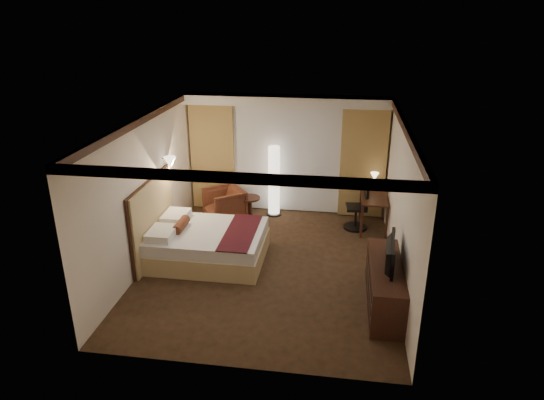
# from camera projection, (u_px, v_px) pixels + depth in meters

# --- Properties ---
(floor) EXTENTS (4.50, 5.50, 0.01)m
(floor) POSITION_uv_depth(u_px,v_px,m) (269.00, 266.00, 8.93)
(floor) COLOR black
(floor) RESTS_ON ground
(ceiling) EXTENTS (4.50, 5.50, 0.01)m
(ceiling) POSITION_uv_depth(u_px,v_px,m) (268.00, 121.00, 7.94)
(ceiling) COLOR white
(ceiling) RESTS_ON back_wall
(back_wall) EXTENTS (4.50, 0.02, 2.70)m
(back_wall) POSITION_uv_depth(u_px,v_px,m) (287.00, 154.00, 10.96)
(back_wall) COLOR white
(back_wall) RESTS_ON floor
(left_wall) EXTENTS (0.02, 5.50, 2.70)m
(left_wall) POSITION_uv_depth(u_px,v_px,m) (146.00, 191.00, 8.74)
(left_wall) COLOR white
(left_wall) RESTS_ON floor
(right_wall) EXTENTS (0.02, 5.50, 2.70)m
(right_wall) POSITION_uv_depth(u_px,v_px,m) (401.00, 205.00, 8.13)
(right_wall) COLOR white
(right_wall) RESTS_ON floor
(crown_molding) EXTENTS (4.50, 5.50, 0.12)m
(crown_molding) POSITION_uv_depth(u_px,v_px,m) (268.00, 125.00, 7.96)
(crown_molding) COLOR black
(crown_molding) RESTS_ON ceiling
(soffit) EXTENTS (4.50, 0.50, 0.20)m
(soffit) POSITION_uv_depth(u_px,v_px,m) (286.00, 101.00, 10.27)
(soffit) COLOR white
(soffit) RESTS_ON ceiling
(curtain_sheer) EXTENTS (2.48, 0.04, 2.45)m
(curtain_sheer) POSITION_uv_depth(u_px,v_px,m) (287.00, 159.00, 10.93)
(curtain_sheer) COLOR silver
(curtain_sheer) RESTS_ON back_wall
(curtain_left_drape) EXTENTS (1.00, 0.14, 2.45)m
(curtain_left_drape) POSITION_uv_depth(u_px,v_px,m) (213.00, 157.00, 11.10)
(curtain_left_drape) COLOR tan
(curtain_left_drape) RESTS_ON back_wall
(curtain_right_drape) EXTENTS (1.00, 0.14, 2.45)m
(curtain_right_drape) POSITION_uv_depth(u_px,v_px,m) (363.00, 163.00, 10.64)
(curtain_right_drape) COLOR tan
(curtain_right_drape) RESTS_ON back_wall
(wall_sconce) EXTENTS (0.24, 0.24, 0.24)m
(wall_sconce) POSITION_uv_depth(u_px,v_px,m) (170.00, 162.00, 9.45)
(wall_sconce) COLOR white
(wall_sconce) RESTS_ON left_wall
(bed) EXTENTS (2.07, 1.61, 0.60)m
(bed) POSITION_uv_depth(u_px,v_px,m) (209.00, 244.00, 9.07)
(bed) COLOR white
(bed) RESTS_ON floor
(headboard) EXTENTS (0.12, 1.91, 1.50)m
(headboard) POSITION_uv_depth(u_px,v_px,m) (153.00, 219.00, 9.05)
(headboard) COLOR tan
(headboard) RESTS_ON floor
(armchair) EXTENTS (1.04, 1.05, 0.80)m
(armchair) POSITION_uv_depth(u_px,v_px,m) (225.00, 203.00, 10.76)
(armchair) COLOR #522118
(armchair) RESTS_ON floor
(side_table) EXTENTS (0.47, 0.47, 0.52)m
(side_table) POSITION_uv_depth(u_px,v_px,m) (250.00, 208.00, 10.84)
(side_table) COLOR black
(side_table) RESTS_ON floor
(floor_lamp) EXTENTS (0.34, 0.34, 1.63)m
(floor_lamp) POSITION_uv_depth(u_px,v_px,m) (274.00, 181.00, 10.87)
(floor_lamp) COLOR white
(floor_lamp) RESTS_ON floor
(desk) EXTENTS (0.55, 1.09, 0.75)m
(desk) POSITION_uv_depth(u_px,v_px,m) (373.00, 212.00, 10.32)
(desk) COLOR black
(desk) RESTS_ON floor
(desk_lamp) EXTENTS (0.18, 0.18, 0.34)m
(desk_lamp) POSITION_uv_depth(u_px,v_px,m) (374.00, 182.00, 10.48)
(desk_lamp) COLOR #FFD899
(desk_lamp) RESTS_ON desk
(office_chair) EXTENTS (0.54, 0.54, 1.05)m
(office_chair) POSITION_uv_depth(u_px,v_px,m) (356.00, 206.00, 10.27)
(office_chair) COLOR black
(office_chair) RESTS_ON floor
(dresser) EXTENTS (0.50, 1.86, 0.72)m
(dresser) POSITION_uv_depth(u_px,v_px,m) (385.00, 285.00, 7.63)
(dresser) COLOR black
(dresser) RESTS_ON floor
(television) EXTENTS (0.64, 1.02, 0.13)m
(television) POSITION_uv_depth(u_px,v_px,m) (386.00, 249.00, 7.40)
(television) COLOR black
(television) RESTS_ON dresser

